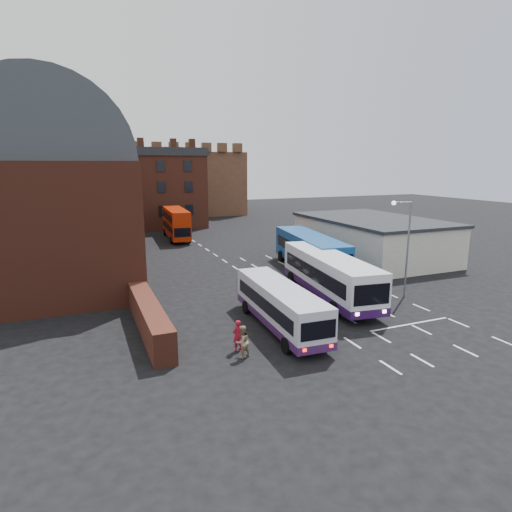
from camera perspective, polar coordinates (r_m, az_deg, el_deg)
name	(u,v)px	position (r m, az deg, el deg)	size (l,w,h in m)	color
ground	(316,319)	(28.10, 7.97, -8.38)	(180.00, 180.00, 0.00)	black
railway_station	(53,188)	(43.65, -25.42, 8.16)	(12.00, 28.00, 16.00)	#602B1E
forecourt_wall	(149,318)	(26.34, -14.04, -7.98)	(1.20, 10.00, 1.80)	#602B1E
cream_building	(372,238)	(47.04, 15.17, 2.38)	(10.40, 16.40, 4.25)	beige
brick_terrace	(130,193)	(69.11, -16.49, 8.10)	(22.00, 10.00, 11.00)	brown
castle_keep	(178,183)	(90.77, -10.33, 9.57)	(22.00, 22.00, 12.00)	brown
bus_white_outbound	(280,303)	(26.02, 3.20, -6.31)	(2.81, 9.85, 2.66)	silver
bus_white_inbound	(329,273)	(32.01, 9.73, -2.25)	(4.21, 12.25, 3.27)	white
bus_blue	(310,250)	(39.97, 7.18, 0.81)	(4.65, 12.69, 3.38)	#134A8F
bus_red_double	(176,223)	(57.66, -10.61, 4.33)	(3.06, 10.23, 4.04)	#AC1F03
street_lamp	(405,240)	(33.18, 19.24, 2.03)	(1.37, 0.73, 7.22)	slate
pedestrian_red	(237,335)	(23.20, -2.48, -10.54)	(0.62, 0.41, 1.71)	maroon
pedestrian_beige	(242,342)	(22.43, -1.85, -11.34)	(0.84, 0.65, 1.72)	#9E8262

